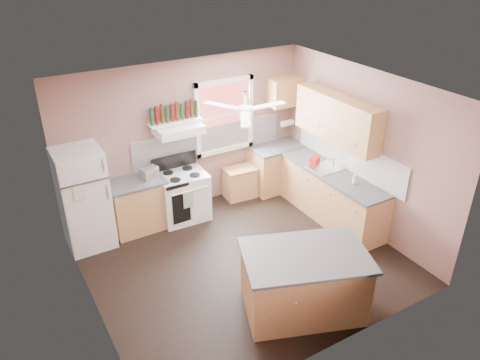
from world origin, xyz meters
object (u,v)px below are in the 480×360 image
stove (183,196)px  island (304,283)px  refrigerator (84,199)px  cart (240,183)px  toaster (149,173)px

stove → island: same height
refrigerator → cart: bearing=2.0°
toaster → stove: 0.78m
refrigerator → toaster: refrigerator is taller
toaster → stove: (0.53, -0.09, -0.56)m
island → toaster: bearing=128.0°
toaster → stove: bearing=-27.7°
refrigerator → stove: 1.68m
toaster → cart: bearing=-17.0°
stove → cart: size_ratio=1.49×
cart → stove: bearing=-169.4°
cart → island: bearing=-100.6°
island → cart: bearing=95.4°
cart → island: 3.15m
island → stove: bearing=118.6°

